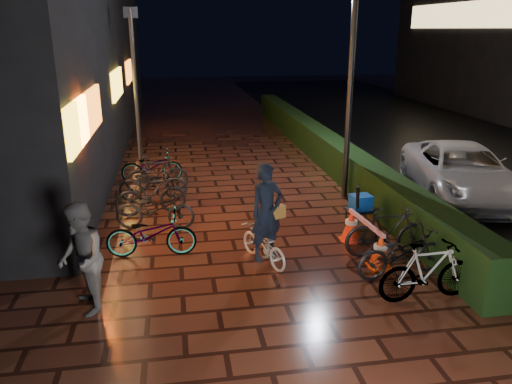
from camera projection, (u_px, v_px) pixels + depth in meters
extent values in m
plane|color=#381911|center=(273.00, 273.00, 9.23)|extent=(80.00, 80.00, 0.00)
cube|color=black|center=(322.00, 146.00, 17.09)|extent=(0.70, 20.00, 1.00)
imported|color=#505052|center=(81.00, 259.00, 7.73)|extent=(0.92, 1.05, 1.83)
imported|color=#B6B6BB|center=(462.00, 172.00, 13.27)|extent=(3.31, 5.35, 1.38)
cube|color=yellow|center=(77.00, 125.00, 9.29)|extent=(0.08, 2.00, 0.90)
cube|color=orange|center=(89.00, 113.00, 10.70)|extent=(0.08, 3.00, 0.90)
cube|color=yellow|center=(117.00, 84.00, 16.33)|extent=(0.08, 2.80, 0.90)
cube|color=orange|center=(129.00, 72.00, 21.01)|extent=(0.08, 2.20, 0.90)
cube|color=#FFD88C|center=(455.00, 15.00, 26.63)|extent=(0.06, 10.00, 1.30)
cylinder|color=black|center=(350.00, 92.00, 12.63)|extent=(0.17, 0.17, 5.58)
cylinder|color=black|center=(136.00, 90.00, 15.96)|extent=(0.17, 0.17, 4.88)
cube|color=black|center=(130.00, 12.00, 15.23)|extent=(0.46, 0.24, 0.33)
imported|color=silver|center=(263.00, 245.00, 9.57)|extent=(1.02, 1.48, 0.74)
imported|color=black|center=(267.00, 212.00, 9.26)|extent=(0.81, 0.69, 1.88)
cube|color=brown|center=(277.00, 212.00, 9.37)|extent=(0.36, 0.26, 0.24)
cone|color=red|center=(380.00, 250.00, 9.38)|extent=(0.44, 0.44, 0.70)
cone|color=#FC2A0D|center=(351.00, 225.00, 10.58)|extent=(0.44, 0.44, 0.70)
cube|color=#F9520D|center=(379.00, 266.00, 9.49)|extent=(0.41, 0.41, 0.03)
cube|color=red|center=(350.00, 240.00, 10.68)|extent=(0.41, 0.41, 0.03)
cube|color=red|center=(366.00, 222.00, 9.88)|extent=(0.20, 1.50, 0.07)
cube|color=black|center=(360.00, 210.00, 11.18)|extent=(0.66, 0.56, 0.04)
cylinder|color=black|center=(354.00, 224.00, 11.01)|extent=(0.04, 0.04, 0.42)
cylinder|color=black|center=(374.00, 222.00, 11.13)|extent=(0.04, 0.04, 0.42)
cylinder|color=black|center=(346.00, 218.00, 11.37)|extent=(0.04, 0.04, 0.42)
cylinder|color=black|center=(365.00, 216.00, 11.50)|extent=(0.04, 0.04, 0.42)
cube|color=#0C3AA0|center=(361.00, 202.00, 11.12)|extent=(0.48, 0.42, 0.33)
cylinder|color=black|center=(357.00, 206.00, 10.93)|extent=(0.27, 0.44, 1.07)
imported|color=black|center=(152.00, 166.00, 14.64)|extent=(1.78, 0.66, 0.93)
imported|color=black|center=(157.00, 174.00, 13.70)|extent=(1.75, 0.64, 1.03)
imported|color=black|center=(151.00, 194.00, 12.02)|extent=(1.77, 0.74, 1.03)
imported|color=black|center=(151.00, 234.00, 9.82)|extent=(1.80, 0.71, 0.93)
imported|color=black|center=(153.00, 183.00, 13.07)|extent=(1.78, 0.65, 0.93)
imported|color=black|center=(155.00, 209.00, 11.17)|extent=(1.84, 0.89, 0.93)
imported|color=black|center=(428.00, 271.00, 8.19)|extent=(1.73, 0.55, 1.03)
imported|color=black|center=(388.00, 232.00, 9.80)|extent=(1.74, 0.57, 1.03)
imported|color=black|center=(402.00, 253.00, 9.00)|extent=(1.84, 0.87, 0.93)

